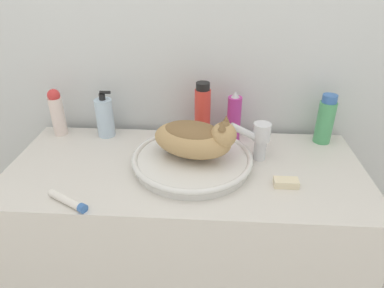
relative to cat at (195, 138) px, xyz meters
name	(u,v)px	position (x,y,z in m)	size (l,w,h in m)	color
wall_back	(191,32)	(-0.03, 0.32, 0.28)	(8.00, 0.05, 2.40)	silver
vanity_counter	(186,249)	(-0.03, 0.00, -0.52)	(1.24, 0.55, 0.81)	beige
sink_basin	(192,160)	(-0.01, 0.00, -0.09)	(0.42, 0.42, 0.04)	silver
cat	(195,138)	(0.00, 0.00, 0.00)	(0.30, 0.29, 0.16)	tan
faucet	(259,138)	(0.22, 0.06, -0.03)	(0.15, 0.07, 0.15)	silver
spray_bottle_trigger	(234,118)	(0.14, 0.21, -0.02)	(0.05, 0.05, 0.20)	#B2338C
mouthwash_bottle	(325,120)	(0.49, 0.21, -0.02)	(0.06, 0.06, 0.20)	#4CA366
soap_pump_bottle	(105,117)	(-0.37, 0.21, -0.03)	(0.07, 0.07, 0.19)	silver
shampoo_bottle_tall	(202,112)	(0.02, 0.21, 0.00)	(0.06, 0.06, 0.23)	#DB3D33
lotion_bottle_white	(57,112)	(-0.57, 0.21, -0.02)	(0.05, 0.05, 0.19)	silver
cream_tube	(68,201)	(-0.36, -0.23, -0.10)	(0.14, 0.09, 0.03)	silver
soap_bar	(286,183)	(0.30, -0.10, -0.10)	(0.08, 0.04, 0.02)	beige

